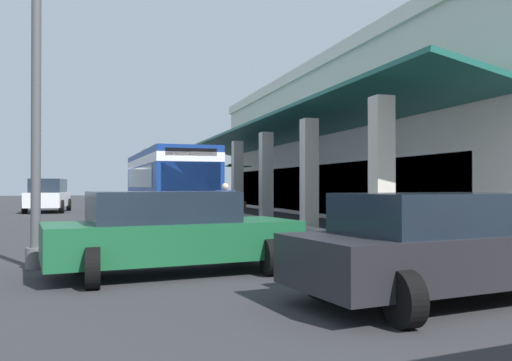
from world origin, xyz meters
The scene contains 10 objects.
ground centered at (0.00, 8.00, 0.00)m, with size 120.00×120.00×0.00m, color #2D2D30.
curb_strip centered at (3.00, 5.14, 0.06)m, with size 37.66×0.50×0.12m, color #9E998E.
plaza_building centered at (3.00, 14.77, 4.00)m, with size 31.68×15.97×7.99m.
transit_bus centered at (4.20, 1.16, 1.85)m, with size 11.29×3.09×3.34m.
parked_sedan_charcoal centered at (22.93, 2.56, 0.75)m, with size 2.84×4.61×1.47m.
parked_sedan_green centered at (19.67, -0.73, 0.75)m, with size 2.81×4.59×1.47m.
parked_suv_white centered at (-4.49, -4.73, 1.02)m, with size 4.93×2.44×1.97m.
pedestrian centered at (13.18, 1.83, 0.92)m, with size 0.47×0.53×1.65m.
potted_palm centered at (-3.45, 6.63, 0.76)m, with size 1.81×1.74×2.97m.
lot_light_pole centered at (18.34, -3.10, 4.14)m, with size 0.60×0.60×7.73m.
Camera 1 is at (29.15, -2.00, 1.57)m, focal length 37.18 mm.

